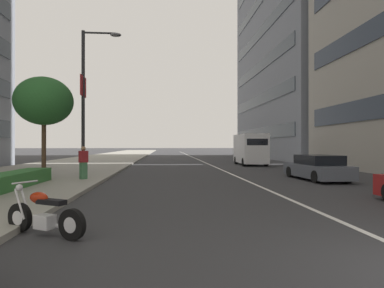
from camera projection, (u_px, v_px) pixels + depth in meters
The scene contains 10 objects.
sidewalk_right_plaza at pixel (86, 163), 33.18m from camera, with size 160.00×9.79×0.15m, color gray.
lane_centre_stripe at pixel (200, 161), 39.16m from camera, with size 110.00×0.16×0.01m, color silver.
motorcycle_nearest_camera at pixel (44, 216), 6.69m from camera, with size 1.13×1.87×1.08m.
car_far_down_avenue at pixel (317, 168), 17.41m from camera, with size 4.61×2.01×1.32m.
delivery_van_ahead at pixel (250, 149), 30.45m from camera, with size 5.57×2.36×2.84m.
street_lamp_with_banners at pixel (89, 88), 17.80m from camera, with size 1.26×2.13×7.91m.
clipped_hedge_bed at pixel (11, 180), 13.06m from camera, with size 5.97×1.10×0.59m, color #337033.
street_tree_by_lamp_post at pixel (44, 101), 16.81m from camera, with size 2.90×2.90×5.19m.
pedestrian_on_plaza at pixel (83, 163), 16.40m from camera, with size 0.46×0.47×1.64m.
office_tower_mid_left at pixel (315, 6), 47.56m from camera, with size 28.65×16.62×44.04m.
Camera 1 is at (-3.95, 4.23, 1.85)m, focal length 30.74 mm.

